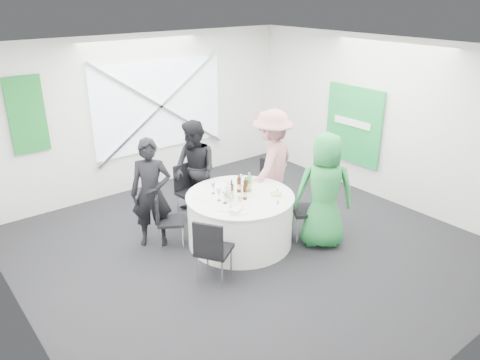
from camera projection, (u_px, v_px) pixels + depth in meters
floor at (248, 247)px, 6.83m from camera, size 6.00×6.00×0.00m
ceiling at (250, 50)px, 5.76m from camera, size 6.00×6.00×0.00m
wall_back at (144, 113)px, 8.47m from camera, size 6.00×0.00×6.00m
wall_front at (465, 247)px, 4.12m from camera, size 6.00×0.00×6.00m
wall_left at (12, 221)px, 4.57m from camera, size 0.00×6.00×6.00m
wall_right at (384, 121)px, 8.01m from camera, size 0.00×6.00×6.00m
window_panel at (160, 106)px, 8.57m from camera, size 2.60×0.03×1.60m
window_brace_a at (161, 106)px, 8.54m from camera, size 2.63×0.05×1.84m
window_brace_b at (161, 106)px, 8.54m from camera, size 2.63×0.05×1.84m
green_banner at (27, 115)px, 7.17m from camera, size 0.55×0.04×1.20m
green_sign at (353, 125)px, 8.49m from camera, size 0.05×1.20×1.40m
banquet_table at (240, 219)px, 6.83m from camera, size 1.56×1.56×0.76m
chair_back at (188, 187)px, 7.56m from camera, size 0.45×0.46×0.89m
chair_back_left at (166, 217)px, 6.69m from camera, size 0.52×0.52×0.82m
chair_back_right at (268, 183)px, 7.71m from camera, size 0.56×0.55×0.91m
chair_front_right at (314, 204)px, 6.86m from camera, size 0.61×0.61×0.97m
chair_front_left at (212, 247)px, 5.81m from camera, size 0.57×0.57×0.90m
person_man_back_left at (151, 193)px, 6.64m from camera, size 0.70×0.66×1.61m
person_man_back at (195, 171)px, 7.45m from camera, size 0.46×0.80×1.62m
person_woman_pink at (272, 164)px, 7.48m from camera, size 1.27×0.94×1.78m
person_woman_green at (325, 191)px, 6.62m from camera, size 0.98×0.94×1.69m
plate_back at (215, 185)px, 7.02m from camera, size 0.28×0.28×0.01m
plate_back_left at (203, 196)px, 6.64m from camera, size 0.27×0.27×0.01m
plate_back_right at (250, 180)px, 7.18m from camera, size 0.27×0.27×0.04m
plate_front_right at (276, 195)px, 6.67m from camera, size 0.25×0.25×0.04m
plate_front_left at (239, 211)px, 6.20m from camera, size 0.26×0.26×0.01m
napkin at (236, 210)px, 6.16m from camera, size 0.23×0.20×0.05m
beer_bottle_a at (232, 191)px, 6.55m from camera, size 0.06×0.06×0.27m
beer_bottle_b at (239, 185)px, 6.76m from camera, size 0.06×0.06×0.28m
beer_bottle_c at (245, 187)px, 6.73m from camera, size 0.06×0.06×0.25m
beer_bottle_d at (245, 193)px, 6.53m from camera, size 0.06×0.06×0.26m
green_water_bottle at (249, 184)px, 6.78m from camera, size 0.08×0.08×0.29m
clear_water_bottle at (228, 194)px, 6.45m from camera, size 0.08×0.08×0.30m
wine_glass_a at (250, 179)px, 6.94m from camera, size 0.07×0.07×0.17m
wine_glass_b at (213, 185)px, 6.70m from camera, size 0.07×0.07×0.17m
wine_glass_c at (219, 192)px, 6.48m from camera, size 0.07×0.07×0.17m
wine_glass_d at (225, 195)px, 6.40m from camera, size 0.07×0.07×0.17m
wine_glass_e at (240, 199)px, 6.26m from camera, size 0.07×0.07×0.17m
wine_glass_f at (241, 178)px, 6.98m from camera, size 0.07×0.07×0.17m
wine_glass_g at (231, 199)px, 6.26m from camera, size 0.07×0.07×0.17m
fork_a at (222, 212)px, 6.20m from camera, size 0.12×0.12×0.01m
knife_a at (243, 213)px, 6.15m from camera, size 0.11×0.13×0.01m
fork_b at (229, 181)px, 7.19m from camera, size 0.15×0.02×0.01m
knife_b at (211, 185)px, 7.02m from camera, size 0.15×0.03×0.01m
fork_c at (278, 202)px, 6.46m from camera, size 0.12×0.12×0.01m
knife_c at (278, 191)px, 6.83m from camera, size 0.11×0.13×0.01m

